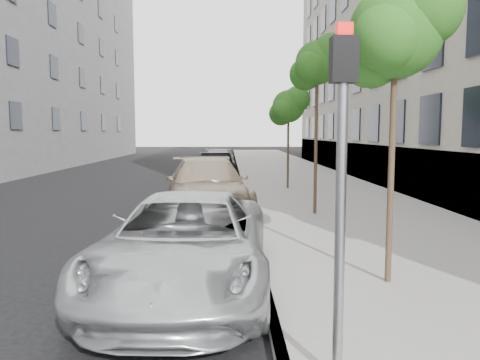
{
  "coord_description": "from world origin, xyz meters",
  "views": [
    {
      "loc": [
        0.59,
        -5.9,
        2.57
      ],
      "look_at": [
        0.85,
        4.63,
        1.5
      ],
      "focal_mm": 35.0,
      "sensor_mm": 36.0,
      "label": 1
    }
  ],
  "objects_px": {
    "tree_mid": "(318,63)",
    "sedan_blue": "(212,177)",
    "tree_far": "(289,106)",
    "minivan": "(186,243)",
    "sedan_rear": "(218,160)",
    "tree_near": "(397,32)",
    "suv": "(207,187)",
    "signal_pole": "(341,165)",
    "sedan_black": "(216,166)"
  },
  "relations": [
    {
      "from": "tree_mid",
      "to": "tree_far",
      "type": "height_order",
      "value": "tree_mid"
    },
    {
      "from": "signal_pole",
      "to": "sedan_black",
      "type": "height_order",
      "value": "signal_pole"
    },
    {
      "from": "tree_near",
      "to": "suv",
      "type": "height_order",
      "value": "tree_near"
    },
    {
      "from": "tree_far",
      "to": "suv",
      "type": "height_order",
      "value": "tree_far"
    },
    {
      "from": "suv",
      "to": "sedan_rear",
      "type": "height_order",
      "value": "suv"
    },
    {
      "from": "sedan_rear",
      "to": "tree_far",
      "type": "bearing_deg",
      "value": -73.49
    },
    {
      "from": "tree_mid",
      "to": "signal_pole",
      "type": "distance_m",
      "value": 9.94
    },
    {
      "from": "minivan",
      "to": "sedan_blue",
      "type": "xyz_separation_m",
      "value": [
        0.0,
        12.65,
        -0.14
      ]
    },
    {
      "from": "signal_pole",
      "to": "tree_near",
      "type": "bearing_deg",
      "value": 62.08
    },
    {
      "from": "sedan_blue",
      "to": "sedan_rear",
      "type": "relative_size",
      "value": 0.74
    },
    {
      "from": "sedan_black",
      "to": "sedan_rear",
      "type": "distance_m",
      "value": 5.38
    },
    {
      "from": "tree_far",
      "to": "signal_pole",
      "type": "distance_m",
      "value": 16.18
    },
    {
      "from": "sedan_rear",
      "to": "sedan_black",
      "type": "bearing_deg",
      "value": -91.22
    },
    {
      "from": "minivan",
      "to": "sedan_rear",
      "type": "height_order",
      "value": "minivan"
    },
    {
      "from": "tree_mid",
      "to": "signal_pole",
      "type": "xyz_separation_m",
      "value": [
        -1.57,
        -9.54,
        -2.33
      ]
    },
    {
      "from": "suv",
      "to": "sedan_black",
      "type": "relative_size",
      "value": 1.36
    },
    {
      "from": "minivan",
      "to": "signal_pole",
      "type": "bearing_deg",
      "value": -57.54
    },
    {
      "from": "tree_mid",
      "to": "tree_far",
      "type": "xyz_separation_m",
      "value": [
        0.0,
        6.5,
        -0.89
      ]
    },
    {
      "from": "tree_near",
      "to": "sedan_blue",
      "type": "xyz_separation_m",
      "value": [
        -3.33,
        12.71,
        -3.49
      ]
    },
    {
      "from": "tree_near",
      "to": "sedan_blue",
      "type": "distance_m",
      "value": 13.59
    },
    {
      "from": "tree_mid",
      "to": "tree_near",
      "type": "bearing_deg",
      "value": -90.0
    },
    {
      "from": "signal_pole",
      "to": "sedan_black",
      "type": "relative_size",
      "value": 0.77
    },
    {
      "from": "tree_far",
      "to": "sedan_blue",
      "type": "height_order",
      "value": "tree_far"
    },
    {
      "from": "suv",
      "to": "sedan_black",
      "type": "height_order",
      "value": "suv"
    },
    {
      "from": "tree_mid",
      "to": "minivan",
      "type": "xyz_separation_m",
      "value": [
        -3.33,
        -6.44,
        -3.82
      ]
    },
    {
      "from": "minivan",
      "to": "sedan_blue",
      "type": "height_order",
      "value": "minivan"
    },
    {
      "from": "tree_near",
      "to": "sedan_rear",
      "type": "height_order",
      "value": "tree_near"
    },
    {
      "from": "minivan",
      "to": "suv",
      "type": "distance_m",
      "value": 7.14
    },
    {
      "from": "tree_near",
      "to": "suv",
      "type": "bearing_deg",
      "value": 114.8
    },
    {
      "from": "tree_far",
      "to": "sedan_rear",
      "type": "distance_m",
      "value": 11.32
    },
    {
      "from": "minivan",
      "to": "suv",
      "type": "height_order",
      "value": "suv"
    },
    {
      "from": "tree_far",
      "to": "minivan",
      "type": "height_order",
      "value": "tree_far"
    },
    {
      "from": "sedan_blue",
      "to": "sedan_black",
      "type": "xyz_separation_m",
      "value": [
        -0.0,
        5.31,
        0.1
      ]
    },
    {
      "from": "tree_near",
      "to": "signal_pole",
      "type": "distance_m",
      "value": 3.9
    },
    {
      "from": "minivan",
      "to": "sedan_rear",
      "type": "relative_size",
      "value": 1.1
    },
    {
      "from": "tree_mid",
      "to": "suv",
      "type": "xyz_separation_m",
      "value": [
        -3.33,
        0.7,
        -3.72
      ]
    },
    {
      "from": "sedan_blue",
      "to": "suv",
      "type": "bearing_deg",
      "value": -93.43
    },
    {
      "from": "signal_pole",
      "to": "minivan",
      "type": "bearing_deg",
      "value": 118.96
    },
    {
      "from": "suv",
      "to": "sedan_blue",
      "type": "distance_m",
      "value": 5.51
    },
    {
      "from": "tree_near",
      "to": "tree_far",
      "type": "height_order",
      "value": "tree_near"
    },
    {
      "from": "sedan_black",
      "to": "suv",
      "type": "bearing_deg",
      "value": -99.92
    },
    {
      "from": "signal_pole",
      "to": "sedan_blue",
      "type": "distance_m",
      "value": 15.93
    },
    {
      "from": "tree_near",
      "to": "tree_mid",
      "type": "height_order",
      "value": "tree_mid"
    },
    {
      "from": "tree_far",
      "to": "signal_pole",
      "type": "xyz_separation_m",
      "value": [
        -1.57,
        -16.04,
        -1.44
      ]
    },
    {
      "from": "minivan",
      "to": "tree_mid",
      "type": "bearing_deg",
      "value": 65.61
    },
    {
      "from": "tree_far",
      "to": "signal_pole",
      "type": "bearing_deg",
      "value": -95.6
    },
    {
      "from": "tree_mid",
      "to": "sedan_blue",
      "type": "distance_m",
      "value": 8.08
    },
    {
      "from": "tree_near",
      "to": "sedan_blue",
      "type": "relative_size",
      "value": 1.3
    },
    {
      "from": "tree_mid",
      "to": "sedan_blue",
      "type": "height_order",
      "value": "tree_mid"
    },
    {
      "from": "signal_pole",
      "to": "suv",
      "type": "height_order",
      "value": "signal_pole"
    }
  ]
}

